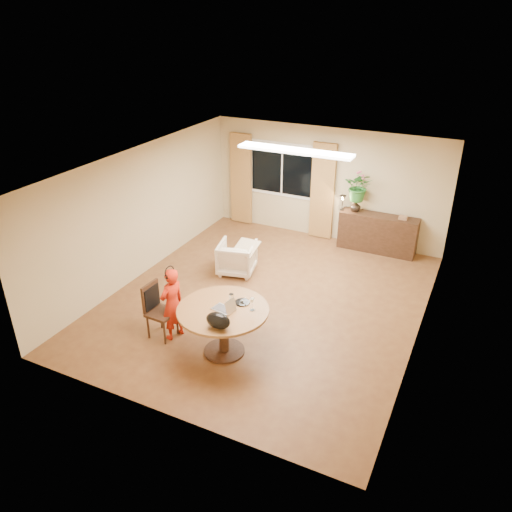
{
  "coord_description": "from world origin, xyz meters",
  "views": [
    {
      "loc": [
        3.31,
        -7.3,
        4.97
      ],
      "look_at": [
        -0.12,
        -0.2,
        0.99
      ],
      "focal_mm": 35.0,
      "sensor_mm": 36.0,
      "label": 1
    }
  ],
  "objects_px": {
    "dining_table": "(223,318)",
    "dining_chair": "(161,312)",
    "child": "(172,304)",
    "sideboard": "(377,233)",
    "armchair": "(237,258)"
  },
  "relations": [
    {
      "from": "dining_table",
      "to": "dining_chair",
      "type": "distance_m",
      "value": 1.14
    },
    {
      "from": "dining_chair",
      "to": "child",
      "type": "relative_size",
      "value": 0.75
    },
    {
      "from": "dining_table",
      "to": "dining_chair",
      "type": "height_order",
      "value": "dining_chair"
    },
    {
      "from": "child",
      "to": "sideboard",
      "type": "xyz_separation_m",
      "value": [
        2.24,
        4.71,
        -0.21
      ]
    },
    {
      "from": "child",
      "to": "dining_table",
      "type": "bearing_deg",
      "value": 104.17
    },
    {
      "from": "armchair",
      "to": "dining_table",
      "type": "bearing_deg",
      "value": 100.21
    },
    {
      "from": "dining_chair",
      "to": "child",
      "type": "height_order",
      "value": "child"
    },
    {
      "from": "dining_chair",
      "to": "armchair",
      "type": "distance_m",
      "value": 2.52
    },
    {
      "from": "dining_chair",
      "to": "armchair",
      "type": "bearing_deg",
      "value": 91.39
    },
    {
      "from": "dining_table",
      "to": "armchair",
      "type": "bearing_deg",
      "value": 113.37
    },
    {
      "from": "armchair",
      "to": "sideboard",
      "type": "height_order",
      "value": "sideboard"
    },
    {
      "from": "dining_table",
      "to": "sideboard",
      "type": "distance_m",
      "value": 4.9
    },
    {
      "from": "dining_table",
      "to": "sideboard",
      "type": "height_order",
      "value": "sideboard"
    },
    {
      "from": "armchair",
      "to": "child",
      "type": "bearing_deg",
      "value": 79.37
    },
    {
      "from": "dining_chair",
      "to": "child",
      "type": "xyz_separation_m",
      "value": [
        0.18,
        0.07,
        0.16
      ]
    }
  ]
}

